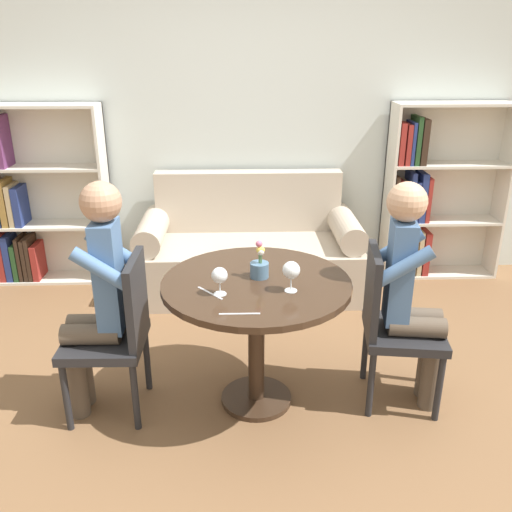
# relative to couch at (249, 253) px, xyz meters

# --- Properties ---
(ground_plane) EXTENTS (16.00, 16.00, 0.00)m
(ground_plane) POSITION_rel_couch_xyz_m (0.00, -1.53, -0.31)
(ground_plane) COLOR brown
(back_wall) EXTENTS (5.20, 0.05, 2.70)m
(back_wall) POSITION_rel_couch_xyz_m (0.00, 0.42, 1.04)
(back_wall) COLOR silver
(back_wall) RESTS_ON ground_plane
(round_table) EXTENTS (1.00, 1.00, 0.75)m
(round_table) POSITION_rel_couch_xyz_m (0.00, -1.53, 0.30)
(round_table) COLOR #382619
(round_table) RESTS_ON ground_plane
(couch) EXTENTS (1.76, 0.80, 0.92)m
(couch) POSITION_rel_couch_xyz_m (0.00, 0.00, 0.00)
(couch) COLOR #B7A893
(couch) RESTS_ON ground_plane
(bookshelf_left) EXTENTS (0.98, 0.28, 1.47)m
(bookshelf_left) POSITION_rel_couch_xyz_m (-1.79, 0.27, 0.37)
(bookshelf_left) COLOR silver
(bookshelf_left) RESTS_ON ground_plane
(bookshelf_right) EXTENTS (0.98, 0.28, 1.47)m
(bookshelf_right) POSITION_rel_couch_xyz_m (1.51, 0.27, 0.36)
(bookshelf_right) COLOR silver
(bookshelf_right) RESTS_ON ground_plane
(chair_left) EXTENTS (0.43, 0.43, 0.90)m
(chair_left) POSITION_rel_couch_xyz_m (-0.74, -1.56, 0.18)
(chair_left) COLOR #232326
(chair_left) RESTS_ON ground_plane
(chair_right) EXTENTS (0.47, 0.47, 0.90)m
(chair_right) POSITION_rel_couch_xyz_m (0.74, -1.52, 0.18)
(chair_right) COLOR #232326
(chair_right) RESTS_ON ground_plane
(person_left) EXTENTS (0.42, 0.35, 1.30)m
(person_left) POSITION_rel_couch_xyz_m (-0.83, -1.56, 0.38)
(person_left) COLOR brown
(person_left) RESTS_ON ground_plane
(person_right) EXTENTS (0.45, 0.38, 1.27)m
(person_right) POSITION_rel_couch_xyz_m (0.83, -1.54, 0.37)
(person_right) COLOR brown
(person_right) RESTS_ON ground_plane
(wine_glass_left) EXTENTS (0.08, 0.08, 0.14)m
(wine_glass_left) POSITION_rel_couch_xyz_m (-0.19, -1.68, 0.54)
(wine_glass_left) COLOR white
(wine_glass_left) RESTS_ON round_table
(wine_glass_right) EXTENTS (0.09, 0.09, 0.16)m
(wine_glass_right) POSITION_rel_couch_xyz_m (0.17, -1.66, 0.55)
(wine_glass_right) COLOR white
(wine_glass_right) RESTS_ON round_table
(flower_vase) EXTENTS (0.10, 0.10, 0.21)m
(flower_vase) POSITION_rel_couch_xyz_m (0.02, -1.48, 0.50)
(flower_vase) COLOR slate
(flower_vase) RESTS_ON round_table
(knife_left_setting) EXTENTS (0.13, 0.15, 0.00)m
(knife_left_setting) POSITION_rel_couch_xyz_m (-0.24, -1.67, 0.44)
(knife_left_setting) COLOR silver
(knife_left_setting) RESTS_ON round_table
(fork_left_setting) EXTENTS (0.19, 0.01, 0.00)m
(fork_left_setting) POSITION_rel_couch_xyz_m (-0.09, -1.90, 0.44)
(fork_left_setting) COLOR silver
(fork_left_setting) RESTS_ON round_table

